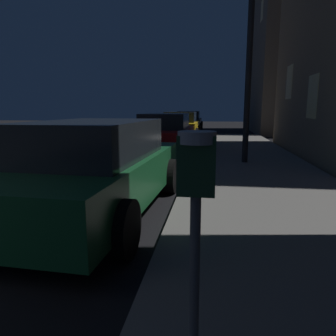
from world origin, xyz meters
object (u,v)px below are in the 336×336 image
object	(u,v)px
car_yellow_cab	(181,125)
parking_meter	(196,196)
street_lamp	(251,21)
car_red	(165,133)
car_green	(97,168)
car_black	(189,121)

from	to	relation	value
car_yellow_cab	parking_meter	bearing A→B (deg)	-84.00
street_lamp	car_red	bearing A→B (deg)	134.83
car_green	car_yellow_cab	distance (m)	12.66
car_red	parking_meter	bearing A→B (deg)	-80.60
car_green	car_red	xyz separation A→B (m)	(0.00, 6.97, -0.01)
car_green	car_yellow_cab	world-z (taller)	same
parking_meter	car_yellow_cab	world-z (taller)	parking_meter
car_green	car_yellow_cab	xyz separation A→B (m)	(0.00, 12.66, -0.01)
car_black	parking_meter	bearing A→B (deg)	-85.64
parking_meter	car_black	bearing A→B (deg)	94.36
car_green	car_black	world-z (taller)	same
car_black	street_lamp	distance (m)	14.82
car_red	car_yellow_cab	bearing A→B (deg)	90.00
car_green	street_lamp	bearing A→B (deg)	58.86
car_yellow_cab	street_lamp	size ratio (longest dim) A/B	0.73
car_black	street_lamp	xyz separation A→B (m)	(2.62, -14.25, 3.10)
parking_meter	car_black	distance (m)	21.60
parking_meter	car_green	bearing A→B (deg)	119.18
car_yellow_cab	street_lamp	xyz separation A→B (m)	(2.62, -8.33, 3.11)
car_green	street_lamp	size ratio (longest dim) A/B	0.81
parking_meter	car_green	xyz separation A→B (m)	(-1.64, 2.94, -0.45)
car_green	car_red	world-z (taller)	same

